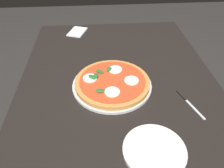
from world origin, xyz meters
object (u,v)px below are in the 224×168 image
at_px(serving_tray, 112,85).
at_px(pizza, 112,82).
at_px(knife, 186,100).
at_px(plate_white, 154,150).
at_px(napkin, 77,32).
at_px(dining_table, 118,95).

relative_size(serving_tray, pizza, 1.07).
bearing_deg(serving_tray, pizza, -153.12).
xyz_separation_m(pizza, knife, (-0.12, -0.30, -0.02)).
relative_size(pizza, knife, 1.90).
bearing_deg(pizza, serving_tray, 26.88).
bearing_deg(plate_white, napkin, 18.06).
height_order(serving_tray, plate_white, plate_white).
xyz_separation_m(pizza, napkin, (0.54, 0.18, -0.02)).
bearing_deg(dining_table, pizza, 149.48).
xyz_separation_m(serving_tray, knife, (-0.12, -0.30, -0.00)).
bearing_deg(napkin, pizza, -161.79).
height_order(dining_table, knife, knife).
height_order(pizza, plate_white, pizza).
distance_m(pizza, plate_white, 0.36).
bearing_deg(pizza, knife, -111.41).
bearing_deg(dining_table, napkin, 23.15).
bearing_deg(serving_tray, knife, -111.69).
xyz_separation_m(dining_table, napkin, (0.49, 0.21, 0.11)).
height_order(serving_tray, knife, serving_tray).
distance_m(dining_table, napkin, 0.54).
xyz_separation_m(plate_white, napkin, (0.88, 0.29, -0.00)).
height_order(dining_table, pizza, pizza).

